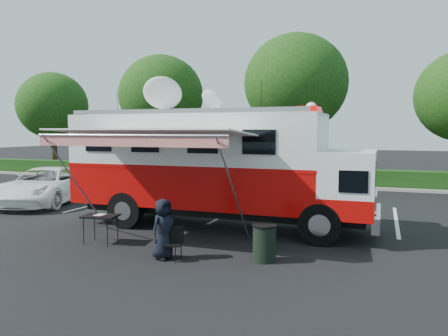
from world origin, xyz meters
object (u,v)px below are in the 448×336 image
at_px(command_truck, 216,166).
at_px(trash_bin, 264,243).
at_px(white_suv, 47,203).
at_px(folding_table, 100,217).

distance_m(command_truck, trash_bin, 4.25).
height_order(white_suv, trash_bin, trash_bin).
bearing_deg(trash_bin, command_truck, 128.04).
bearing_deg(white_suv, trash_bin, -39.73).
bearing_deg(white_suv, folding_table, -53.41).
height_order(command_truck, white_suv, command_truck).
bearing_deg(white_suv, command_truck, -27.48).
height_order(folding_table, trash_bin, trash_bin).
bearing_deg(command_truck, trash_bin, -51.96).
xyz_separation_m(command_truck, white_suv, (-8.57, 1.78, -2.01)).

